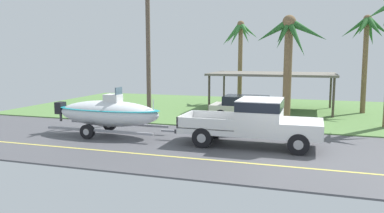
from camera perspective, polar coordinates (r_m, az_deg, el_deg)
The scene contains 9 objects.
ground at distance 22.95m, azimuth 14.50°, elevation -1.69°, with size 36.00×22.00×0.11m.
pickup_truck_towing at distance 15.39m, azimuth 10.12°, elevation -2.04°, with size 5.84×2.16×1.92m.
boat_on_trailer at distance 17.66m, azimuth -12.56°, elevation -0.97°, with size 6.27×2.13×2.23m.
parked_sedan_near at distance 21.57m, azimuth 8.57°, elevation -0.29°, with size 4.34×1.88×1.38m.
carport_awning at distance 25.50m, azimuth 12.05°, elevation 4.74°, with size 7.99×4.69×2.51m.
palm_tree_near_left at distance 19.76m, azimuth 14.45°, elevation 8.86°, with size 3.64×2.78×5.65m.
palm_tree_near_right at distance 26.07m, azimuth 24.95°, elevation 9.50°, with size 2.98×3.45×6.14m.
palm_tree_far_left at distance 29.60m, azimuth 7.13°, elevation 9.85°, with size 3.12×2.99×6.29m.
utility_pole at distance 20.81m, azimuth -6.64°, elevation 8.98°, with size 0.24×1.80×7.93m.
Camera 1 is at (1.25, -14.24, 3.63)m, focal length 35.31 mm.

